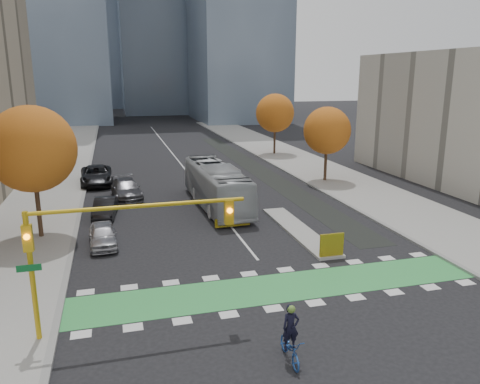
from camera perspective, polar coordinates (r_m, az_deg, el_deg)
ground at (r=21.76m, az=6.27°, el=-13.14°), size 300.00×300.00×0.00m
sidewalk_west at (r=39.68m, az=-23.73°, el=-1.48°), size 7.00×120.00×0.15m
sidewalk_east at (r=44.36m, az=13.14°, el=0.91°), size 7.00×120.00×0.15m
curb_west at (r=39.29m, az=-18.69°, el=-1.17°), size 0.30×120.00×0.16m
curb_east at (r=42.83m, az=9.01°, el=0.65°), size 0.30×120.00×0.16m
bike_crossing at (r=23.01m, az=4.89°, el=-11.50°), size 20.00×3.00×0.01m
centre_line at (r=59.23m, az=-7.98°, el=4.35°), size 0.15×70.00×0.01m
bike_lane_paint at (r=51.13m, az=1.87°, el=2.93°), size 2.50×50.00×0.01m
median_island at (r=30.82m, az=7.12°, el=-4.64°), size 1.60×10.00×0.16m
hazard_board at (r=26.47m, az=11.11°, el=-6.34°), size 1.40×0.12×1.30m
tree_west at (r=30.61m, az=-24.02°, el=4.79°), size 5.20×5.20×8.22m
tree_east_near at (r=44.63m, az=10.56°, el=7.37°), size 4.40×4.40×7.08m
tree_east_far at (r=59.51m, az=4.29°, el=9.57°), size 4.80×4.80×7.65m
traffic_signal_west at (r=18.41m, az=-16.49°, el=-5.19°), size 8.53×0.56×5.20m
cyclist at (r=17.47m, az=6.15°, el=-17.80°), size 0.71×1.90×2.17m
bus at (r=36.04m, az=-2.89°, el=0.81°), size 3.12×11.86×3.28m
parked_car_a at (r=29.06m, az=-16.38°, el=-5.06°), size 1.79×4.03×1.35m
parked_car_b at (r=34.79m, az=-16.14°, el=-1.87°), size 1.86×4.26×1.36m
parked_car_c at (r=39.61m, az=-13.68°, el=0.35°), size 2.67×5.52×1.55m
parked_car_d at (r=45.40m, az=-17.09°, el=1.96°), size 3.04×6.21×1.70m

